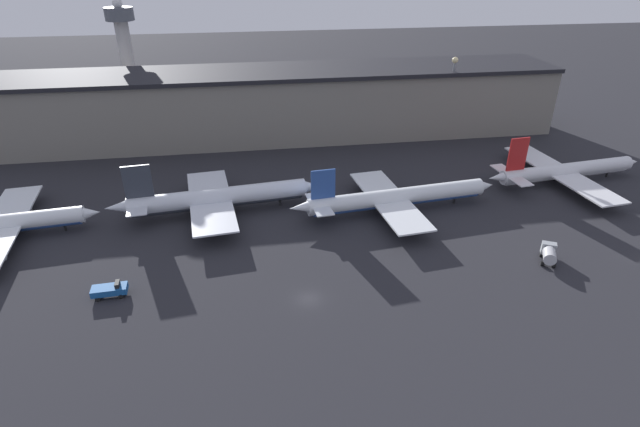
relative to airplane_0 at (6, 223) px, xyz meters
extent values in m
plane|color=#26262B|center=(58.20, -29.69, -3.26)|extent=(600.00, 600.00, 0.00)
cube|color=gray|center=(58.20, 53.12, 6.44)|extent=(174.00, 22.57, 19.41)
cube|color=black|center=(58.20, 53.12, 16.75)|extent=(174.00, 24.57, 1.20)
cylinder|color=white|center=(0.58, 0.06, 0.16)|extent=(28.65, 6.68, 3.60)
cylinder|color=#2D519E|center=(0.58, 0.06, -0.47)|extent=(27.18, 5.99, 3.06)
cone|color=white|center=(15.78, 1.73, 0.16)|extent=(4.67, 3.87, 3.42)
cube|color=white|center=(-0.84, -0.09, -0.29)|extent=(11.88, 37.41, 0.36)
cylinder|color=gray|center=(-1.11, 10.23, -1.53)|extent=(4.15, 2.40, 1.98)
cylinder|color=black|center=(10.47, 1.15, -2.45)|extent=(0.50, 0.50, 1.62)
cylinder|color=black|center=(-0.99, 1.34, -2.45)|extent=(0.50, 0.50, 1.62)
cylinder|color=black|center=(-0.68, -1.52, -2.45)|extent=(0.50, 0.50, 1.62)
cylinder|color=silver|center=(42.75, 4.28, 0.66)|extent=(39.18, 8.35, 4.13)
cylinder|color=#333842|center=(42.75, 4.28, -0.06)|extent=(37.18, 7.53, 3.51)
cone|color=silver|center=(63.35, 6.54, 0.66)|extent=(5.35, 4.44, 3.92)
cone|color=silver|center=(21.95, 2.00, 0.97)|extent=(6.54, 4.17, 3.51)
cube|color=#333842|center=(26.49, 2.50, 6.35)|extent=(5.79, 1.03, 7.25)
cube|color=silver|center=(25.71, 2.41, 1.28)|extent=(5.33, 11.65, 0.24)
cube|color=silver|center=(40.82, 4.07, 0.15)|extent=(12.45, 32.10, 0.36)
cylinder|color=gray|center=(41.02, 12.91, -1.24)|extent=(4.76, 2.75, 2.27)
cylinder|color=gray|center=(42.93, -4.52, -1.24)|extent=(4.76, 2.75, 2.27)
cylinder|color=black|center=(56.31, 5.77, -2.33)|extent=(0.50, 0.50, 1.86)
cylinder|color=black|center=(40.64, 5.71, -2.33)|extent=(0.50, 0.50, 1.86)
cylinder|color=black|center=(41.00, 2.43, -2.33)|extent=(0.50, 0.50, 1.86)
cylinder|color=white|center=(82.25, -0.97, 0.32)|extent=(41.46, 8.25, 3.77)
cylinder|color=#2D519E|center=(82.25, -0.97, -0.34)|extent=(39.35, 7.46, 3.20)
cone|color=white|center=(103.90, 1.41, 0.32)|extent=(4.89, 4.05, 3.58)
cone|color=white|center=(60.41, -3.36, 0.60)|extent=(5.97, 3.80, 3.20)
cube|color=#2D519E|center=(65.01, -2.86, 5.48)|extent=(5.29, 0.97, 6.55)
cube|color=white|center=(64.19, -2.95, 0.89)|extent=(4.96, 11.43, 0.24)
cube|color=white|center=(80.20, -1.19, -0.15)|extent=(11.60, 31.51, 0.36)
cylinder|color=gray|center=(80.49, 7.51, -1.44)|extent=(4.35, 2.51, 2.07)
cylinder|color=gray|center=(82.37, -9.62, -1.44)|extent=(4.35, 2.51, 2.07)
cylinder|color=black|center=(96.62, 0.61, -2.41)|extent=(0.50, 0.50, 1.70)
cylinder|color=black|center=(80.03, 0.31, -2.41)|extent=(0.50, 0.50, 1.70)
cylinder|color=black|center=(80.36, -2.69, -2.41)|extent=(0.50, 0.50, 1.70)
cylinder|color=silver|center=(128.94, 7.48, 0.08)|extent=(36.96, 7.50, 3.51)
cylinder|color=silver|center=(128.94, 7.48, -0.54)|extent=(35.07, 6.78, 2.99)
cone|color=silver|center=(148.28, 9.60, 0.08)|extent=(4.55, 3.78, 3.34)
cone|color=silver|center=(109.43, 5.34, 0.34)|extent=(5.56, 3.54, 2.99)
cube|color=red|center=(113.58, 5.80, 5.93)|extent=(4.93, 0.93, 8.19)
cube|color=silver|center=(112.85, 5.72, 0.60)|extent=(4.95, 13.71, 0.24)
cube|color=silver|center=(127.11, 7.28, -0.36)|extent=(11.74, 37.85, 0.36)
cylinder|color=gray|center=(127.07, 17.76, -1.58)|extent=(4.05, 2.34, 1.93)
cylinder|color=gray|center=(129.35, -2.96, -1.58)|extent=(4.05, 2.34, 1.93)
cylinder|color=black|center=(141.74, 8.89, -2.47)|extent=(0.50, 0.50, 1.58)
cylinder|color=black|center=(126.96, 8.68, -2.47)|extent=(0.50, 0.50, 1.58)
cylinder|color=black|center=(127.26, 5.88, -2.47)|extent=(0.50, 0.50, 1.58)
cube|color=#9EA3A8|center=(105.62, -23.76, -1.37)|extent=(2.98, 2.49, 2.34)
cylinder|color=#B7B7BC|center=(104.37, -26.18, -1.37)|extent=(3.56, 3.95, 2.34)
cylinder|color=black|center=(104.66, -23.49, -2.81)|extent=(0.99, 1.10, 0.90)
cylinder|color=black|center=(106.39, -24.39, -2.81)|extent=(0.99, 1.10, 0.90)
cylinder|color=black|center=(103.13, -26.47, -2.81)|extent=(0.99, 1.10, 0.90)
cylinder|color=black|center=(104.86, -27.36, -2.81)|extent=(0.99, 1.10, 0.90)
cube|color=#195199|center=(24.61, -23.62, -1.96)|extent=(5.98, 2.85, 1.17)
cube|color=black|center=(26.07, -23.54, -0.97)|extent=(0.79, 1.81, 0.80)
cylinder|color=black|center=(26.43, -22.57, -2.81)|extent=(0.93, 0.68, 0.90)
cylinder|color=black|center=(26.53, -24.47, -2.81)|extent=(0.93, 0.68, 0.90)
cylinder|color=black|center=(22.69, -22.77, -2.81)|extent=(0.93, 0.68, 0.90)
cylinder|color=black|center=(22.79, -24.67, -2.81)|extent=(0.93, 0.68, 0.90)
cylinder|color=slate|center=(9.15, 43.00, 5.93)|extent=(0.70, 0.70, 18.37)
sphere|color=beige|center=(9.15, 43.00, 15.71)|extent=(1.80, 1.80, 1.80)
cylinder|color=slate|center=(111.07, 43.00, 8.38)|extent=(0.70, 0.70, 23.27)
sphere|color=beige|center=(111.07, 43.00, 20.61)|extent=(1.80, 1.80, 1.80)
cylinder|color=#99999E|center=(12.40, 80.85, 12.65)|extent=(4.40, 4.40, 31.82)
cylinder|color=#4C515B|center=(12.40, 80.85, 30.56)|extent=(9.00, 9.00, 4.00)
sphere|color=silver|center=(12.40, 80.85, 33.76)|extent=(3.20, 3.20, 3.20)
camera|label=1|loc=(49.72, -97.14, 50.12)|focal=28.00mm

